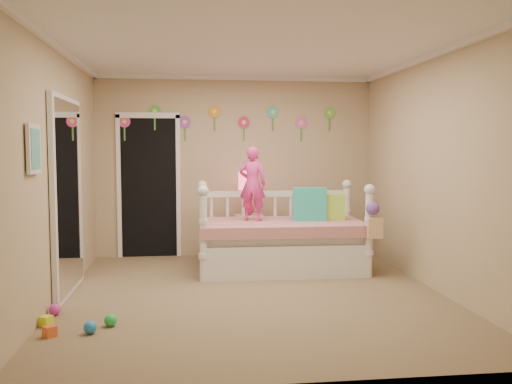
{
  "coord_description": "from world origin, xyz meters",
  "views": [
    {
      "loc": [
        -0.67,
        -5.68,
        1.54
      ],
      "look_at": [
        0.1,
        0.6,
        1.05
      ],
      "focal_mm": 38.2,
      "sensor_mm": 36.0,
      "label": 1
    }
  ],
  "objects": [
    {
      "name": "wall_picture",
      "position": [
        -1.97,
        -0.9,
        1.55
      ],
      "size": [
        0.05,
        0.34,
        0.42
      ],
      "primitive_type": "cube",
      "color": "white",
      "rests_on": "left_wall"
    },
    {
      "name": "crown_molding",
      "position": [
        0.0,
        0.0,
        2.57
      ],
      "size": [
        4.0,
        4.5,
        0.06
      ],
      "primitive_type": null,
      "color": "white",
      "rests_on": "ceiling"
    },
    {
      "name": "hanging_bag",
      "position": [
        1.49,
        0.5,
        0.69
      ],
      "size": [
        0.2,
        0.16,
        0.36
      ],
      "primitive_type": null,
      "color": "beige",
      "rests_on": "daybed"
    },
    {
      "name": "floor",
      "position": [
        0.0,
        0.0,
        0.0
      ],
      "size": [
        4.0,
        4.5,
        0.01
      ],
      "primitive_type": "cube",
      "color": "#7F684C",
      "rests_on": "ground"
    },
    {
      "name": "child",
      "position": [
        0.13,
        1.2,
        1.11
      ],
      "size": [
        0.4,
        0.32,
        0.95
      ],
      "primitive_type": "imported",
      "rotation": [
        0.0,
        0.0,
        2.84
      ],
      "color": "#ED3691",
      "rests_on": "daybed"
    },
    {
      "name": "nightstand",
      "position": [
        0.14,
        1.83,
        0.32
      ],
      "size": [
        0.42,
        0.34,
        0.63
      ],
      "primitive_type": "cube",
      "rotation": [
        0.0,
        0.0,
        0.14
      ],
      "color": "white",
      "rests_on": "floor"
    },
    {
      "name": "pillow_turquoise",
      "position": [
        0.85,
        1.11,
        0.85
      ],
      "size": [
        0.44,
        0.2,
        0.42
      ],
      "primitive_type": "cube",
      "rotation": [
        0.0,
        0.0,
        -0.14
      ],
      "color": "#23B19E",
      "rests_on": "daybed"
    },
    {
      "name": "ceiling",
      "position": [
        0.0,
        0.0,
        2.6
      ],
      "size": [
        4.0,
        4.5,
        0.01
      ],
      "primitive_type": "cube",
      "color": "white",
      "rests_on": "floor"
    },
    {
      "name": "flower_decals",
      "position": [
        -0.09,
        2.24,
        1.94
      ],
      "size": [
        3.4,
        0.02,
        0.5
      ],
      "primitive_type": null,
      "color": "#B2668C",
      "rests_on": "back_wall"
    },
    {
      "name": "closet_doorway",
      "position": [
        -1.25,
        2.23,
        1.03
      ],
      "size": [
        0.9,
        0.04,
        2.07
      ],
      "primitive_type": "cube",
      "color": "black",
      "rests_on": "back_wall"
    },
    {
      "name": "pillow_lime",
      "position": [
        1.13,
        1.13,
        0.8
      ],
      "size": [
        0.37,
        0.16,
        0.34
      ],
      "primitive_type": "cube",
      "rotation": [
        0.0,
        0.0,
        -0.09
      ],
      "color": "#ABE445",
      "rests_on": "daybed"
    },
    {
      "name": "back_wall",
      "position": [
        0.0,
        2.25,
        1.3
      ],
      "size": [
        4.0,
        0.01,
        2.6
      ],
      "primitive_type": "cube",
      "color": "tan",
      "rests_on": "floor"
    },
    {
      "name": "mirror_closet",
      "position": [
        -1.96,
        0.3,
        1.05
      ],
      "size": [
        0.07,
        1.3,
        2.1
      ],
      "primitive_type": "cube",
      "color": "white",
      "rests_on": "left_wall"
    },
    {
      "name": "left_wall",
      "position": [
        -2.0,
        0.0,
        1.3
      ],
      "size": [
        0.01,
        4.5,
        2.6
      ],
      "primitive_type": "cube",
      "color": "tan",
      "rests_on": "floor"
    },
    {
      "name": "toy_scatter",
      "position": [
        -1.75,
        -0.59,
        0.06
      ],
      "size": [
        0.96,
        1.39,
        0.11
      ],
      "primitive_type": null,
      "rotation": [
        0.0,
        0.0,
        0.13
      ],
      "color": "#996666",
      "rests_on": "floor"
    },
    {
      "name": "right_wall",
      "position": [
        2.0,
        0.0,
        1.3
      ],
      "size": [
        0.01,
        4.5,
        2.6
      ],
      "primitive_type": "cube",
      "color": "tan",
      "rests_on": "floor"
    },
    {
      "name": "daybed",
      "position": [
        0.49,
        1.11,
        0.57
      ],
      "size": [
        2.12,
        1.16,
        1.14
      ],
      "primitive_type": null,
      "rotation": [
        0.0,
        0.0,
        -0.02
      ],
      "color": "white",
      "rests_on": "floor"
    },
    {
      "name": "table_lamp",
      "position": [
        0.14,
        1.83,
        1.04
      ],
      "size": [
        0.28,
        0.28,
        0.61
      ],
      "color": "#E91F5D",
      "rests_on": "nightstand"
    }
  ]
}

